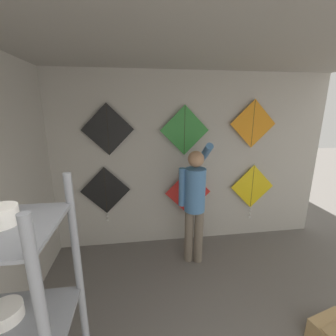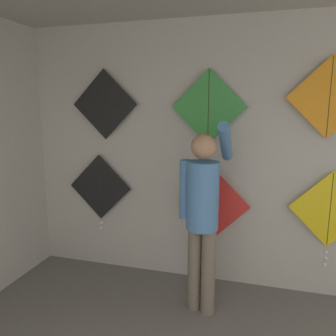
% 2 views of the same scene
% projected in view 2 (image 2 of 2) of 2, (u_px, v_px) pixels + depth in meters
% --- Properties ---
extents(back_panel, '(4.85, 0.06, 2.80)m').
position_uv_depth(back_panel, '(207.00, 156.00, 3.50)').
color(back_panel, '#BCB7AD').
rests_on(back_panel, ground).
extents(shopkeeper, '(0.44, 0.58, 1.80)m').
position_uv_depth(shopkeeper, '(203.00, 208.00, 2.97)').
color(shopkeeper, '#726656').
rests_on(shopkeeper, ground).
extents(kite_0, '(0.77, 0.04, 0.91)m').
position_uv_depth(kite_0, '(100.00, 189.00, 3.82)').
color(kite_0, black).
extents(kite_1, '(0.77, 0.04, 0.98)m').
position_uv_depth(kite_1, '(213.00, 207.00, 3.49)').
color(kite_1, red).
extents(kite_2, '(0.77, 0.04, 0.98)m').
position_uv_depth(kite_2, '(330.00, 212.00, 3.18)').
color(kite_2, yellow).
extents(kite_3, '(0.77, 0.01, 0.77)m').
position_uv_depth(kite_3, '(105.00, 104.00, 3.62)').
color(kite_3, black).
extents(kite_4, '(0.77, 0.01, 0.77)m').
position_uv_depth(kite_4, '(209.00, 107.00, 3.31)').
color(kite_4, '#338C38').
extents(kite_5, '(0.77, 0.01, 0.77)m').
position_uv_depth(kite_5, '(330.00, 97.00, 3.00)').
color(kite_5, orange).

